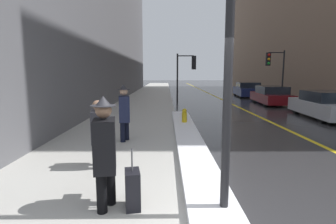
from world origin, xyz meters
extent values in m
cube|color=#B2AFA8|center=(-2.00, 15.00, 0.01)|extent=(4.00, 80.00, 0.01)
cube|color=gold|center=(4.00, 15.00, 0.00)|extent=(0.16, 80.00, 0.00)
cube|color=white|center=(0.23, 4.80, 0.08)|extent=(0.77, 10.86, 0.17)
cylinder|color=black|center=(0.38, 0.76, 2.73)|extent=(0.12, 0.12, 5.46)
cylinder|color=black|center=(0.31, 15.11, 1.68)|extent=(0.11, 0.11, 3.37)
cylinder|color=black|center=(0.86, 15.06, 3.22)|extent=(1.10, 0.18, 0.07)
cube|color=black|center=(1.40, 15.00, 2.77)|extent=(0.32, 0.23, 0.90)
sphere|color=red|center=(1.42, 15.12, 3.06)|extent=(0.19, 0.19, 0.19)
sphere|color=orange|center=(1.42, 15.12, 2.77)|extent=(0.19, 0.19, 0.19)
sphere|color=green|center=(1.42, 15.12, 2.48)|extent=(0.19, 0.19, 0.19)
cylinder|color=black|center=(7.78, 15.81, 1.82)|extent=(0.11, 0.11, 3.64)
cylinder|color=black|center=(7.23, 15.81, 3.49)|extent=(1.10, 0.07, 0.07)
cube|color=black|center=(6.68, 15.81, 3.04)|extent=(0.30, 0.20, 0.90)
sphere|color=red|center=(6.68, 15.69, 3.33)|extent=(0.19, 0.19, 0.19)
sphere|color=orange|center=(6.68, 15.69, 3.04)|extent=(0.19, 0.19, 0.19)
sphere|color=green|center=(6.68, 15.69, 2.75)|extent=(0.19, 0.19, 0.19)
cylinder|color=black|center=(-1.32, 1.13, 0.44)|extent=(0.15, 0.15, 0.88)
cylinder|color=black|center=(-1.39, 0.87, 0.44)|extent=(0.15, 0.15, 0.88)
cube|color=black|center=(-1.35, 1.00, 1.00)|extent=(0.40, 0.58, 0.77)
sphere|color=#8C664C|center=(-1.35, 1.00, 1.52)|extent=(0.24, 0.24, 0.24)
cylinder|color=#28282D|center=(-1.35, 1.00, 1.58)|extent=(0.37, 0.37, 0.01)
cone|color=#28282D|center=(-1.35, 1.00, 1.66)|extent=(0.23, 0.23, 0.14)
cube|color=black|center=(-1.42, 1.36, 0.83)|extent=(0.14, 0.23, 0.28)
cylinder|color=black|center=(-1.87, 2.91, 0.40)|extent=(0.14, 0.14, 0.79)
cylinder|color=black|center=(-1.95, 2.67, 0.40)|extent=(0.14, 0.14, 0.79)
cube|color=black|center=(-1.91, 2.79, 0.90)|extent=(0.36, 0.52, 0.70)
sphere|color=#8C664C|center=(-1.91, 2.79, 1.38)|extent=(0.22, 0.22, 0.22)
cylinder|color=black|center=(-1.67, 5.16, 0.44)|extent=(0.15, 0.15, 0.87)
cylinder|color=black|center=(-1.75, 4.91, 0.44)|extent=(0.15, 0.15, 0.87)
cube|color=#191E38|center=(-1.71, 5.04, 0.99)|extent=(0.40, 0.57, 0.77)
sphere|color=tan|center=(-1.71, 5.04, 1.51)|extent=(0.24, 0.24, 0.24)
cylinder|color=#28282D|center=(-1.71, 5.04, 1.58)|extent=(0.37, 0.37, 0.01)
cone|color=#28282D|center=(-1.71, 5.04, 1.65)|extent=(0.23, 0.23, 0.14)
cube|color=black|center=(-1.77, 5.39, 0.83)|extent=(0.14, 0.23, 0.28)
cube|color=#B2B2B7|center=(6.96, 9.20, 0.47)|extent=(2.15, 4.32, 0.63)
cube|color=black|center=(6.96, 9.09, 1.01)|extent=(1.86, 2.30, 0.47)
cylinder|color=black|center=(6.26, 10.55, 0.33)|extent=(0.27, 0.68, 0.66)
cylinder|color=black|center=(7.85, 10.44, 0.33)|extent=(0.27, 0.68, 0.66)
cylinder|color=black|center=(6.07, 7.95, 0.33)|extent=(0.27, 0.68, 0.66)
cube|color=#600F14|center=(6.63, 14.82, 0.44)|extent=(2.03, 4.44, 0.58)
cube|color=black|center=(6.62, 14.71, 0.97)|extent=(1.75, 2.36, 0.49)
cylinder|color=black|center=(5.97, 16.21, 0.34)|extent=(0.24, 0.69, 0.68)
cylinder|color=black|center=(7.47, 16.10, 0.34)|extent=(0.24, 0.69, 0.68)
cylinder|color=black|center=(5.79, 13.53, 0.34)|extent=(0.24, 0.69, 0.68)
cylinder|color=black|center=(7.28, 13.43, 0.34)|extent=(0.24, 0.69, 0.68)
cube|color=navy|center=(6.87, 20.83, 0.48)|extent=(2.29, 4.54, 0.68)
cube|color=black|center=(6.86, 20.72, 1.05)|extent=(1.94, 2.43, 0.46)
cylinder|color=black|center=(6.17, 22.26, 0.31)|extent=(0.25, 0.63, 0.62)
cylinder|color=black|center=(7.82, 22.10, 0.31)|extent=(0.25, 0.63, 0.62)
cylinder|color=black|center=(5.92, 19.55, 0.31)|extent=(0.25, 0.63, 0.62)
cylinder|color=black|center=(7.56, 19.40, 0.31)|extent=(0.25, 0.63, 0.62)
cube|color=black|center=(-0.96, 1.00, 0.30)|extent=(0.28, 0.39, 0.60)
cylinder|color=#4C4C51|center=(-0.96, 1.00, 0.77)|extent=(0.02, 0.02, 0.35)
cylinder|color=gold|center=(0.26, 7.30, 0.28)|extent=(0.20, 0.20, 0.55)
sphere|color=gold|center=(0.26, 7.30, 0.61)|extent=(0.18, 0.18, 0.18)
camera|label=1|loc=(-0.45, -2.74, 2.04)|focal=28.00mm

